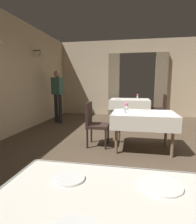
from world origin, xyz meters
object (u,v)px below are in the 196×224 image
object	(u,v)px
plate_mid_d	(146,113)
plate_far_b	(117,99)
flower_vase_mid	(127,106)
flower_vase_far	(138,96)
plate_mid_b	(144,110)
chair_far_right	(161,106)
plate_near_c	(70,178)
dining_table_far	(130,102)
person_waiter_by_doorway	(58,92)
chair_mid_left	(94,122)
plate_near_d	(161,185)
dining_table_mid	(143,118)
glass_mid_c	(124,111)

from	to	relation	value
plate_mid_d	plate_far_b	distance (m)	2.84
flower_vase_mid	plate_mid_d	xyz separation A→B (m)	(0.38, -0.24, -0.08)
flower_vase_far	plate_mid_b	bearing A→B (deg)	-88.71
chair_far_right	plate_near_c	distance (m)	5.82
dining_table_far	person_waiter_by_doorway	bearing A→B (deg)	-158.14
chair_mid_left	plate_mid_d	bearing A→B (deg)	-3.26
flower_vase_mid	plate_near_d	bearing A→B (deg)	-84.11
chair_mid_left	person_waiter_by_doorway	size ratio (longest dim) A/B	0.54
plate_mid_d	person_waiter_by_doorway	world-z (taller)	person_waiter_by_doorway
chair_mid_left	person_waiter_by_doorway	world-z (taller)	person_waiter_by_doorway
plate_near_d	plate_far_b	world-z (taller)	same
dining_table_far	chair_far_right	bearing A→B (deg)	1.90
plate_near_c	flower_vase_mid	world-z (taller)	flower_vase_mid
chair_mid_left	plate_near_d	bearing A→B (deg)	-70.38
plate_mid_b	flower_vase_far	world-z (taller)	flower_vase_far
chair_mid_left	plate_far_b	distance (m)	2.69
plate_near_c	person_waiter_by_doorway	xyz separation A→B (m)	(-2.07, 4.70, 0.27)
dining_table_mid	chair_far_right	world-z (taller)	chair_far_right
plate_near_c	plate_mid_d	size ratio (longest dim) A/B	0.91
dining_table_mid	chair_mid_left	size ratio (longest dim) A/B	1.33
flower_vase_far	person_waiter_by_doorway	distance (m)	2.90
plate_mid_b	glass_mid_c	size ratio (longest dim) A/B	2.11
dining_table_mid	plate_near_c	bearing A→B (deg)	-102.18
glass_mid_c	person_waiter_by_doorway	world-z (taller)	person_waiter_by_doorway
plate_mid_b	glass_mid_c	world-z (taller)	glass_mid_c
chair_far_right	dining_table_far	bearing A→B (deg)	-178.10
plate_near_d	plate_mid_d	xyz separation A→B (m)	(0.08, 2.63, 0.00)
plate_near_d	flower_vase_mid	xyz separation A→B (m)	(-0.30, 2.86, 0.08)
chair_mid_left	plate_mid_d	world-z (taller)	chair_mid_left
dining_table_far	plate_mid_d	world-z (taller)	plate_mid_d
chair_far_right	plate_near_c	xyz separation A→B (m)	(-1.33, -5.66, 0.24)
chair_far_right	chair_mid_left	bearing A→B (deg)	-120.72
chair_mid_left	plate_near_c	distance (m)	2.75
glass_mid_c	chair_far_right	bearing A→B (deg)	70.15
chair_far_right	flower_vase_mid	world-z (taller)	chair_far_right
chair_mid_left	plate_mid_b	bearing A→B (deg)	13.89
chair_far_right	flower_vase_mid	distance (m)	3.00
plate_near_d	glass_mid_c	world-z (taller)	glass_mid_c
chair_mid_left	plate_near_c	bearing A→B (deg)	-81.12
plate_far_b	plate_near_d	bearing A→B (deg)	-82.24
dining_table_far	plate_near_d	size ratio (longest dim) A/B	5.83
person_waiter_by_doorway	dining_table_far	bearing A→B (deg)	21.86
glass_mid_c	flower_vase_far	distance (m)	3.44
chair_far_right	person_waiter_by_doorway	xyz separation A→B (m)	(-3.40, -0.97, 0.51)
flower_vase_mid	person_waiter_by_doorway	bearing A→B (deg)	141.93
plate_mid_b	flower_vase_far	xyz separation A→B (m)	(-0.07, 3.01, 0.08)
flower_vase_far	plate_far_b	bearing A→B (deg)	-140.64
chair_far_right	flower_vase_mid	size ratio (longest dim) A/B	5.53
plate_mid_d	dining_table_mid	bearing A→B (deg)	143.28
plate_near_d	glass_mid_c	xyz separation A→B (m)	(-0.32, 2.53, 0.04)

